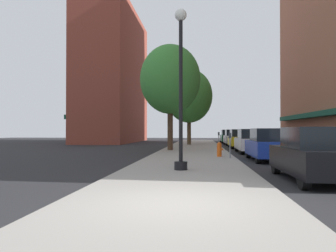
{
  "coord_description": "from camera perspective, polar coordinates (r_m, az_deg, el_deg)",
  "views": [
    {
      "loc": [
        0.51,
        -6.53,
        1.55
      ],
      "look_at": [
        -2.37,
        23.12,
        1.96
      ],
      "focal_mm": 35.26,
      "sensor_mm": 36.0,
      "label": 1
    }
  ],
  "objects": [
    {
      "name": "ground_plane",
      "position": [
        24.83,
        13.65,
        -4.36
      ],
      "size": [
        90.0,
        90.0,
        0.0
      ],
      "primitive_type": "plane",
      "color": "#232326"
    },
    {
      "name": "car_black",
      "position": [
        11.08,
        23.96,
        -4.57
      ],
      "size": [
        1.8,
        4.3,
        1.66
      ],
      "rotation": [
        0.0,
        0.0,
        0.04
      ],
      "color": "black",
      "rests_on": "ground"
    },
    {
      "name": "car_silver",
      "position": [
        35.45,
        11.2,
        -1.98
      ],
      "size": [
        1.8,
        4.3,
        1.66
      ],
      "rotation": [
        0.0,
        0.0,
        -0.0
      ],
      "color": "black",
      "rests_on": "ground"
    },
    {
      "name": "car_white",
      "position": [
        23.49,
        14.1,
        -2.58
      ],
      "size": [
        1.8,
        4.3,
        1.66
      ],
      "rotation": [
        0.0,
        0.0,
        0.04
      ],
      "color": "black",
      "rests_on": "ground"
    },
    {
      "name": "parking_meter_far",
      "position": [
        27.46,
        8.76,
        -2.04
      ],
      "size": [
        0.14,
        0.09,
        1.31
      ],
      "color": "slate",
      "rests_on": "sidewalk_slab"
    },
    {
      "name": "lamppost",
      "position": [
        12.16,
        2.22,
        7.01
      ],
      "size": [
        0.48,
        0.48,
        5.9
      ],
      "color": "black",
      "rests_on": "sidewalk_slab"
    },
    {
      "name": "tree_mid",
      "position": [
        24.57,
        0.38,
        8.04
      ],
      "size": [
        4.46,
        4.46,
        7.79
      ],
      "color": "#422D1E",
      "rests_on": "sidewalk_slab"
    },
    {
      "name": "building_far_background",
      "position": [
        45.6,
        -9.26,
        8.25
      ],
      "size": [
        6.8,
        18.0,
        17.47
      ],
      "color": "brown",
      "rests_on": "ground"
    },
    {
      "name": "car_yellow",
      "position": [
        29.74,
        12.29,
        -2.21
      ],
      "size": [
        1.8,
        4.3,
        1.66
      ],
      "rotation": [
        0.0,
        0.0,
        -0.04
      ],
      "color": "black",
      "rests_on": "ground"
    },
    {
      "name": "car_green",
      "position": [
        41.89,
        10.33,
        -1.8
      ],
      "size": [
        1.8,
        4.3,
        1.66
      ],
      "rotation": [
        0.0,
        0.0,
        0.01
      ],
      "color": "black",
      "rests_on": "ground"
    },
    {
      "name": "tree_near",
      "position": [
        34.13,
        3.65,
        5.19
      ],
      "size": [
        4.8,
        4.8,
        7.76
      ],
      "color": "#4C3823",
      "rests_on": "sidewalk_slab"
    },
    {
      "name": "parking_meter_near",
      "position": [
        17.3,
        10.66,
        -2.78
      ],
      "size": [
        0.14,
        0.09,
        1.31
      ],
      "color": "slate",
      "rests_on": "sidewalk_slab"
    },
    {
      "name": "sidewalk_slab",
      "position": [
        25.58,
        4.4,
        -4.14
      ],
      "size": [
        4.8,
        50.0,
        0.12
      ],
      "primitive_type": "cube",
      "color": "gray",
      "rests_on": "ground"
    },
    {
      "name": "fire_hydrant",
      "position": [
        18.37,
        8.87,
        -4.01
      ],
      "size": [
        0.33,
        0.26,
        0.79
      ],
      "color": "#E05614",
      "rests_on": "sidewalk_slab"
    },
    {
      "name": "car_blue",
      "position": [
        17.68,
        16.94,
        -3.17
      ],
      "size": [
        1.8,
        4.3,
        1.66
      ],
      "rotation": [
        0.0,
        0.0,
        -0.03
      ],
      "color": "black",
      "rests_on": "ground"
    }
  ]
}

